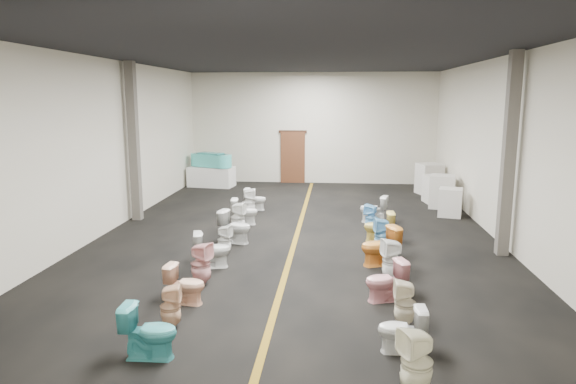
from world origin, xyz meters
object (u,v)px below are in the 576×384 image
object	(u,v)px
toilet_right_0	(417,362)
toilet_right_8	(371,218)
toilet_right_4	(392,261)
toilet_right_9	(373,209)
toilet_left_9	(249,203)
appliance_crate_c	(438,189)
appliance_crate_d	(429,179)
toilet_left_6	(235,227)
toilet_left_10	(255,199)
toilet_right_6	(382,236)
toilet_right_2	(405,303)
appliance_crate_a	(450,202)
display_table	(212,177)
toilet_left_0	(150,332)
appliance_crate_b	(442,192)
toilet_right_3	(386,281)
toilet_left_5	(224,240)
toilet_right_5	(380,246)
toilet_left_7	(238,218)
toilet_left_1	(171,307)
toilet_left_8	(245,211)
toilet_left_4	(212,250)
toilet_right_7	(379,227)
toilet_left_2	(185,284)
toilet_left_3	(201,264)
toilet_right_1	(402,330)
bathtub	(211,160)

from	to	relation	value
toilet_right_0	toilet_right_8	distance (m)	7.65
toilet_right_4	toilet_right_9	size ratio (longest dim) A/B	1.10
toilet_left_9	appliance_crate_c	bearing A→B (deg)	-76.05
appliance_crate_d	toilet_left_6	xyz separation A→B (m)	(-5.84, -7.02, -0.16)
toilet_left_10	toilet_right_6	bearing A→B (deg)	-138.15
toilet_right_9	toilet_right_2	bearing A→B (deg)	14.73
appliance_crate_a	toilet_right_0	distance (m)	9.95
display_table	toilet_left_0	xyz separation A→B (m)	(2.44, -13.51, -0.01)
appliance_crate_b	toilet_right_0	size ratio (longest dim) A/B	1.25
toilet_right_8	toilet_right_3	bearing A→B (deg)	21.91
toilet_left_5	toilet_left_10	bearing A→B (deg)	12.49
toilet_right_0	toilet_right_8	bearing A→B (deg)	156.11
toilet_right_5	toilet_left_7	bearing A→B (deg)	-145.24
toilet_left_7	toilet_left_10	bearing A→B (deg)	7.64
toilet_left_1	toilet_left_8	xyz separation A→B (m)	(-0.02, 6.58, 0.02)
appliance_crate_b	toilet_left_9	world-z (taller)	appliance_crate_b
toilet_left_4	toilet_left_6	size ratio (longest dim) A/B	0.95
toilet_left_6	toilet_right_2	distance (m)	5.58
appliance_crate_b	appliance_crate_a	bearing A→B (deg)	-90.00
toilet_left_0	toilet_right_8	size ratio (longest dim) A/B	1.05
display_table	toilet_left_1	size ratio (longest dim) A/B	2.53
appliance_crate_d	toilet_right_7	distance (m)	6.97
toilet_left_2	toilet_left_10	distance (m)	7.50
toilet_left_1	toilet_right_8	size ratio (longest dim) A/B	0.96
display_table	toilet_left_7	bearing A→B (deg)	-70.93
toilet_left_3	toilet_left_4	distance (m)	1.04
toilet_left_1	toilet_right_1	xyz separation A→B (m)	(3.44, -0.45, -0.01)
toilet_right_2	toilet_right_6	bearing A→B (deg)	179.53
toilet_left_3	toilet_left_1	bearing A→B (deg)	-163.36
appliance_crate_b	toilet_left_5	size ratio (longest dim) A/B	1.55
toilet_left_0	appliance_crate_b	bearing A→B (deg)	-31.41
toilet_left_5	toilet_right_7	size ratio (longest dim) A/B	0.92
toilet_right_3	toilet_right_8	world-z (taller)	toilet_right_3
bathtub	toilet_right_0	xyz separation A→B (m)	(5.91, -14.08, -0.65)
toilet_left_8	toilet_right_6	bearing A→B (deg)	-127.57
appliance_crate_c	toilet_left_1	xyz separation A→B (m)	(-5.91, -10.14, -0.12)
toilet_left_3	toilet_left_0	bearing A→B (deg)	-163.29
bathtub	toilet_right_9	size ratio (longest dim) A/B	2.24
toilet_left_7	toilet_right_6	world-z (taller)	toilet_right_6
appliance_crate_d	appliance_crate_b	bearing A→B (deg)	-90.00
toilet_right_6	toilet_right_2	bearing A→B (deg)	-6.30
toilet_left_8	toilet_right_8	world-z (taller)	toilet_left_8
toilet_left_7	appliance_crate_a	bearing A→B (deg)	-59.21
bathtub	toilet_left_3	size ratio (longest dim) A/B	2.11
appliance_crate_b	toilet_left_5	bearing A→B (deg)	-136.55
toilet_left_10	toilet_left_8	bearing A→B (deg)	-178.48
appliance_crate_b	toilet_right_9	world-z (taller)	appliance_crate_b
display_table	toilet_right_8	world-z (taller)	display_table
appliance_crate_d	toilet_right_6	size ratio (longest dim) A/B	1.36
toilet_left_0	toilet_left_3	distance (m)	2.77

